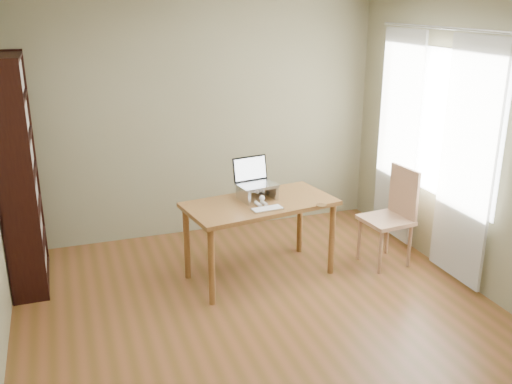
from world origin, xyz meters
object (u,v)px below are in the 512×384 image
Objects in this scene: bookshelf at (19,175)px; desk at (260,212)px; chair at (393,213)px; laptop at (255,178)px; keyboard at (267,209)px; cat at (252,191)px.

bookshelf is 2.18m from desk.
chair is (3.40, -0.76, -0.52)m from bookshelf.
bookshelf is 2.12m from laptop.
bookshelf reaches higher than desk.
bookshelf is 2.23m from keyboard.
laptop reaches higher than cat.
laptop is 1.30× the size of keyboard.
cat is at bearing 100.18° from desk.
laptop is 1.43m from chair.
bookshelf reaches higher than keyboard.
bookshelf reaches higher than laptop.
keyboard reaches higher than desk.
keyboard is at bearing -101.85° from desk.
laptop is (-0.00, 0.14, 0.29)m from desk.
keyboard is (2.05, -0.82, -0.29)m from bookshelf.
laptop is at bearing 80.93° from desk.
bookshelf is 2.15× the size of chair.
desk is 3.82× the size of laptop.
cat is (2.02, -0.49, -0.23)m from bookshelf.
laptop reaches higher than desk.
chair reaches higher than desk.
keyboard is at bearing -100.76° from laptop.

